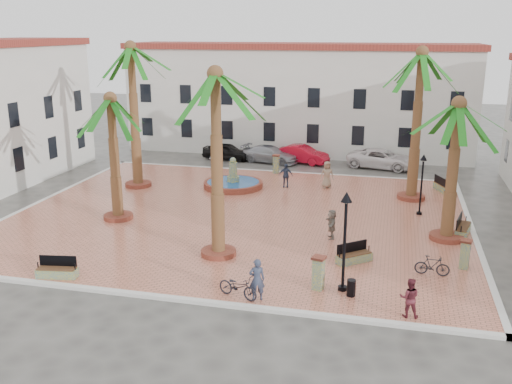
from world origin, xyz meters
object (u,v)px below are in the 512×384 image
palm_nw (131,62)px  bicycle_a (238,287)px  palm_e (457,122)px  palm_ne (421,69)px  bench_se (354,257)px  pedestrian_east (332,224)px  bench_s (57,271)px  bicycle_b (432,266)px  bench_ne (443,187)px  litter_bin (351,288)px  palm_s (216,95)px  palm_sw (111,114)px  pedestrian_fountain_a (327,175)px  car_black (227,151)px  pedestrian_north (213,167)px  car_red (302,154)px  bollard_e (465,254)px  bench_e (463,229)px  car_silver (270,154)px  car_white (382,159)px  lamppost_e (422,174)px  lamppost_s (345,224)px  bollard_se (318,272)px  cyclist_a (257,279)px  bollard_n (276,164)px  pedestrian_fountain_b (286,175)px

palm_nw → bicycle_a: palm_nw is taller
palm_e → palm_ne: palm_ne is taller
bench_se → pedestrian_east: bearing=74.7°
bench_s → bicycle_b: (15.97, 4.13, 0.19)m
bench_ne → bicycle_a: 20.62m
bench_ne → litter_bin: (-4.71, -17.23, 0.07)m
palm_s → pedestrian_east: (5.02, 3.58, -6.87)m
palm_sw → pedestrian_fountain_a: size_ratio=3.92×
car_black → pedestrian_north: bearing=-166.8°
car_red → palm_ne: bearing=-120.5°
bollard_e → bicycle_a: size_ratio=0.75×
bench_e → car_silver: (-13.71, 14.88, 0.25)m
pedestrian_fountain_a → car_black: 12.02m
palm_ne → pedestrian_east: size_ratio=6.14×
palm_sw → car_white: palm_sw is taller
bollard_e → pedestrian_east: (-6.31, 2.47, 0.07)m
lamppost_e → car_black: (-15.39, 12.08, -1.89)m
lamppost_s → bollard_se: lamppost_s is taller
palm_ne → palm_s: bearing=-127.3°
palm_ne → bicycle_a: bearing=-113.5°
palm_s → bench_ne: 19.65m
bench_e → lamppost_e: (-2.12, 3.01, 2.16)m
bollard_e → cyclist_a: cyclist_a is taller
litter_bin → bicycle_a: 4.61m
bench_ne → pedestrian_east: 12.43m
bench_e → pedestrian_north: bearing=77.0°
bench_ne → bollard_e: bollard_e is taller
bench_se → lamppost_s: size_ratio=0.40×
car_black → bench_se: bearing=-144.4°
bollard_n → bicycle_b: bollard_n is taller
palm_e → pedestrian_fountain_b: (-10.03, 8.04, -5.30)m
lamppost_e → pedestrian_fountain_b: (-8.80, 4.09, -1.62)m
bicycle_a → pedestrian_north: pedestrian_north is taller
palm_ne → lamppost_s: bearing=-101.7°
bicycle_a → bicycle_b: size_ratio=1.21×
palm_ne → cyclist_a: (-6.25, -16.19, -7.30)m
bench_s → bench_se: 13.40m
car_silver → bench_s: bearing=-177.2°
bench_s → bench_se: size_ratio=1.08×
car_black → car_white: car_white is taller
litter_bin → pedestrian_east: size_ratio=0.45×
pedestrian_fountain_b → car_silver: 8.28m
bollard_n → car_red: bearing=74.6°
bollard_se → cyclist_a: (-2.26, -1.54, 0.12)m
lamppost_s → bollard_n: bearing=109.7°
palm_ne → bicycle_b: size_ratio=6.33×
lamppost_s → pedestrian_fountain_a: bearing=99.3°
palm_ne → lamppost_s: (-2.99, -14.49, -5.29)m
car_white → lamppost_e: bearing=-156.3°
litter_bin → car_black: bearing=117.4°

